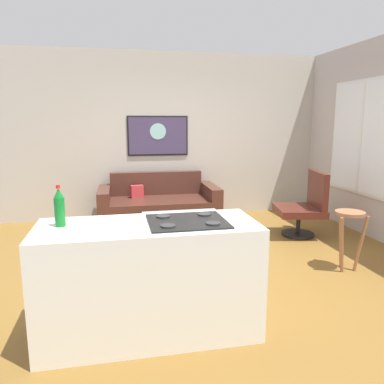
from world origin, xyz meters
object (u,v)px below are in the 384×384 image
(bar_stool, at_px, (349,225))
(soda_bottle, at_px, (59,208))
(wall_painting, at_px, (158,136))
(coffee_table, at_px, (183,218))
(couch, at_px, (159,207))
(armchair, at_px, (305,206))

(bar_stool, distance_m, soda_bottle, 3.07)
(wall_painting, bearing_deg, soda_bottle, -107.61)
(coffee_table, bearing_deg, couch, 97.66)
(armchair, relative_size, bar_stool, 1.40)
(coffee_table, bearing_deg, wall_painting, 93.28)
(coffee_table, height_order, bar_stool, bar_stool)
(bar_stool, relative_size, wall_painting, 0.66)
(soda_bottle, bearing_deg, wall_painting, 72.39)
(armchair, bearing_deg, bar_stool, -97.17)
(couch, relative_size, wall_painting, 1.84)
(bar_stool, bearing_deg, coffee_table, 148.44)
(wall_painting, bearing_deg, couch, -97.33)
(couch, height_order, coffee_table, couch)
(bar_stool, relative_size, soda_bottle, 2.18)
(couch, xyz_separation_m, armchair, (2.02, -1.03, 0.16))
(soda_bottle, bearing_deg, armchair, 33.24)
(soda_bottle, relative_size, wall_painting, 0.30)
(armchair, xyz_separation_m, bar_stool, (-0.16, -1.28, 0.08))
(coffee_table, distance_m, armchair, 1.87)
(armchair, bearing_deg, couch, 152.91)
(armchair, xyz_separation_m, wall_painting, (-1.95, 1.57, 0.97))
(coffee_table, relative_size, wall_painting, 0.98)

